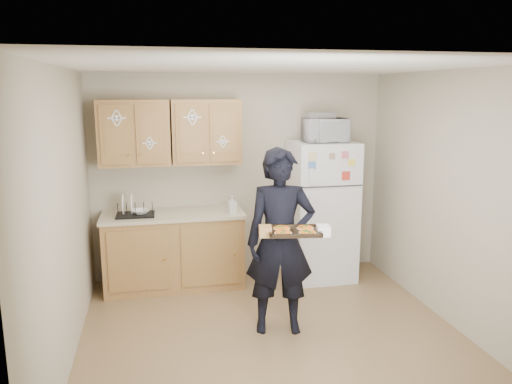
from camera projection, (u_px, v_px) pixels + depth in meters
floor at (274, 337)px, 4.73m from camera, size 3.60×3.60×0.00m
ceiling at (276, 66)px, 4.23m from camera, size 3.60×3.60×0.00m
wall_back at (240, 176)px, 6.21m from camera, size 3.60×0.04×2.50m
wall_front at (353, 284)px, 2.76m from camera, size 3.60×0.04×2.50m
wall_left at (63, 220)px, 4.12m from camera, size 0.04×3.60×2.50m
wall_right at (454, 201)px, 4.85m from camera, size 0.04×3.60×2.50m
refrigerator at (321, 211)px, 6.13m from camera, size 0.75×0.70×1.70m
base_cabinet at (174, 252)px, 5.90m from camera, size 1.60×0.60×0.86m
countertop at (173, 215)px, 5.81m from camera, size 1.64×0.64×0.04m
upper_cab_left at (134, 133)px, 5.67m from camera, size 0.80×0.33×0.75m
upper_cab_right at (206, 132)px, 5.83m from camera, size 0.80×0.33×0.75m
cereal_box at (351, 255)px, 6.60m from camera, size 0.20×0.07×0.32m
person at (280, 242)px, 4.72m from camera, size 0.71×0.53×1.79m
baking_tray at (294, 232)px, 4.41m from camera, size 0.51×0.41×0.04m
pizza_front_left at (283, 233)px, 4.33m from camera, size 0.15×0.15×0.02m
pizza_front_right at (308, 232)px, 4.34m from camera, size 0.15×0.15×0.02m
pizza_back_left at (282, 228)px, 4.48m from camera, size 0.15×0.15×0.02m
pizza_back_right at (305, 228)px, 4.49m from camera, size 0.15×0.15×0.02m
microwave at (325, 130)px, 5.88m from camera, size 0.51×0.35×0.28m
foil_pan at (320, 115)px, 5.86m from camera, size 0.32×0.23×0.07m
dish_rack at (135, 208)px, 5.66m from camera, size 0.43×0.33×0.17m
bowl at (141, 212)px, 5.68m from camera, size 0.24×0.24×0.05m
soap_bottle at (232, 204)px, 5.80m from camera, size 0.11×0.11×0.20m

